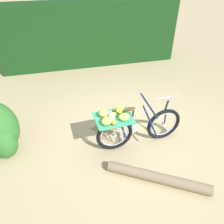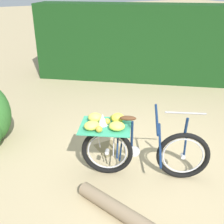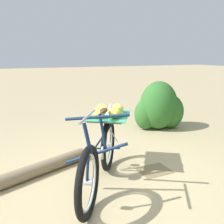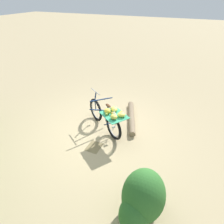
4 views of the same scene
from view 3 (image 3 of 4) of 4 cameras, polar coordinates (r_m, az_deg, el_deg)
The scene contains 5 objects.
ground_plane at distance 3.16m, azimuth 1.80°, elevation -16.76°, with size 60.00×60.00×0.00m, color tan.
bicycle at distance 3.02m, azimuth -2.29°, elevation -7.85°, with size 1.26×1.63×1.03m.
fallen_log at distance 3.44m, azimuth -18.82°, elevation -13.20°, with size 0.18×0.18×1.75m, color #7F6B51.
shrub_cluster at distance 5.38m, azimuth 10.95°, elevation 0.90°, with size 1.09×0.75×1.04m.
leaf_litter_patch at distance 3.56m, azimuth 9.82°, elevation -13.24°, with size 0.44×0.36×0.01m, color olive.
Camera 3 is at (1.23, 2.45, 1.57)m, focal length 39.19 mm.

